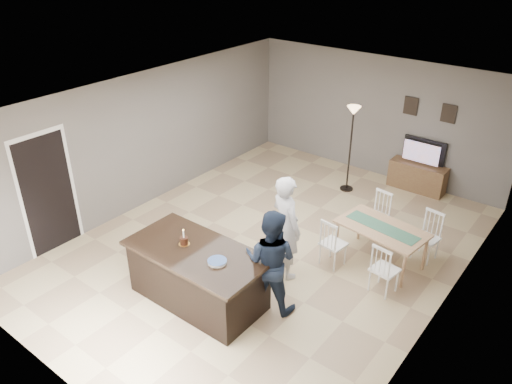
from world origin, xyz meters
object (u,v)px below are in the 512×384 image
Objects in this scene: woman at (286,227)px; dining_table at (381,233)px; kitchen_island at (198,275)px; man at (271,261)px; plate_stack at (217,262)px; floor_lamp at (352,126)px; tv_console at (417,177)px; television at (423,152)px; birthday_cake at (184,241)px.

woman is 1.69m from dining_table.
dining_table is (1.74, 2.60, 0.11)m from kitchen_island.
man is 5.97× the size of plate_stack.
plate_stack is 4.74m from floor_lamp.
tv_console is 1.31× the size of television.
birthday_cake is at bearing 75.53° from television.
television is 5.10m from man.
birthday_cake reaches higher than dining_table.
floor_lamp reaches higher than man.
man reaches higher than birthday_cake.
floor_lamp is at bearing 86.80° from birthday_cake.
man is (-0.25, -5.09, -0.04)m from television.
man is (-0.25, -5.02, 0.52)m from tv_console.
dining_table is at bearing 100.01° from television.
birthday_cake is at bearing 175.87° from plate_stack.
birthday_cake reaches higher than kitchen_island.
floor_lamp is at bearing 39.90° from television.
kitchen_island is 3.13m from dining_table.
kitchen_island is 0.57m from birthday_cake.
woman is at bearing -122.85° from dining_table.
floor_lamp is (0.01, 4.64, 1.01)m from kitchen_island.
television reaches higher than plate_stack.
birthday_cake is (-1.20, -0.54, 0.14)m from man.
television is 3.54× the size of birthday_cake.
kitchen_island is 1.31× the size of man.
tv_console is 5.70m from plate_stack.
floor_lamp reaches higher than plate_stack.
floor_lamp is at bearing -92.71° from man.
tv_console is 3.03m from dining_table.
birthday_cake is 0.71m from plate_stack.
tv_console is at bearing -76.21° from woman.
tv_console is at bearing 77.84° from kitchen_island.
plate_stack is at bearing 102.75° from woman.
plate_stack reaches higher than kitchen_island.
man reaches higher than kitchen_island.
kitchen_island is 2.35× the size of television.
man is at bearing 49.84° from plate_stack.
plate_stack is at bearing -84.58° from floor_lamp.
kitchen_island is 1.21× the size of woman.
kitchen_island is 1.14× the size of floor_lamp.
plate_stack is (0.45, -0.04, 0.47)m from kitchen_island.
woman is (0.66, 1.35, 0.43)m from kitchen_island.
floor_lamp is (0.26, 4.63, 0.50)m from birthday_cake.
floor_lamp is (-0.44, 4.68, 0.54)m from plate_stack.
television is 5.82m from birthday_cake.
floor_lamp reaches higher than television.
woman is 0.86m from man.
man is at bearing -92.85° from tv_console.
tv_console is at bearing 108.16° from dining_table.
tv_console is at bearing 82.39° from plate_stack.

